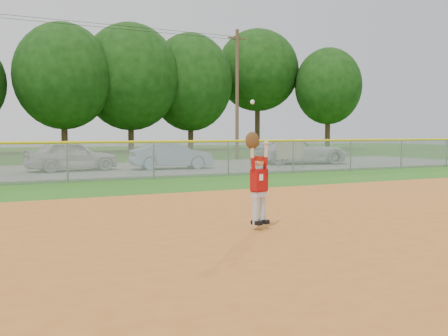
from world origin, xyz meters
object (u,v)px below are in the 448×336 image
(car_blue, at_px, (172,156))
(car_white_b, at_px, (302,151))
(sponsor_sign, at_px, (290,151))
(ballplayer, at_px, (258,179))
(car_white_a, at_px, (72,156))

(car_blue, bearing_deg, car_white_b, -81.04)
(sponsor_sign, height_order, ballplayer, ballplayer)
(car_white_a, xyz_separation_m, car_blue, (4.76, -0.87, -0.05))
(car_white_a, distance_m, car_white_b, 13.15)
(car_white_a, distance_m, ballplayer, 16.65)
(car_white_a, bearing_deg, sponsor_sign, -114.51)
(ballplayer, bearing_deg, sponsor_sign, 54.32)
(car_blue, height_order, car_white_b, car_white_b)
(sponsor_sign, distance_m, ballplayer, 16.42)
(car_blue, relative_size, ballplayer, 1.78)
(sponsor_sign, bearing_deg, ballplayer, -125.68)
(car_blue, bearing_deg, car_white_a, 84.72)
(car_blue, xyz_separation_m, car_white_b, (8.39, 0.57, 0.07))
(car_white_b, height_order, sponsor_sign, car_white_b)
(car_white_a, relative_size, car_white_b, 0.80)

